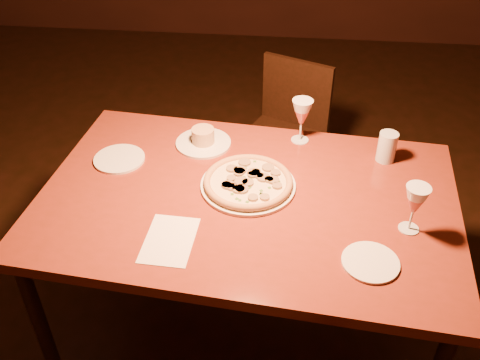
# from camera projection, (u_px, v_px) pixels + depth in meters

# --- Properties ---
(floor) EXTENTS (7.00, 7.00, 0.00)m
(floor) POSITION_uv_depth(u_px,v_px,m) (204.00, 338.00, 2.42)
(floor) COLOR black
(floor) RESTS_ON ground
(dining_table) EXTENTS (1.59, 1.10, 0.81)m
(dining_table) POSITION_uv_depth(u_px,v_px,m) (247.00, 211.00, 1.99)
(dining_table) COLOR maroon
(dining_table) RESTS_ON floor
(chair_far) EXTENTS (0.53, 0.53, 0.83)m
(chair_far) POSITION_uv_depth(u_px,v_px,m) (285.00, 129.00, 2.94)
(chair_far) COLOR black
(chair_far) RESTS_ON floor
(pizza_plate) EXTENTS (0.35, 0.35, 0.04)m
(pizza_plate) POSITION_uv_depth(u_px,v_px,m) (248.00, 182.00, 1.98)
(pizza_plate) COLOR silver
(pizza_plate) RESTS_ON dining_table
(ramekin_saucer) EXTENTS (0.23, 0.23, 0.07)m
(ramekin_saucer) POSITION_uv_depth(u_px,v_px,m) (203.00, 139.00, 2.20)
(ramekin_saucer) COLOR silver
(ramekin_saucer) RESTS_ON dining_table
(wine_glass_far) EXTENTS (0.09, 0.09, 0.19)m
(wine_glass_far) POSITION_uv_depth(u_px,v_px,m) (301.00, 121.00, 2.18)
(wine_glass_far) COLOR #C05650
(wine_glass_far) RESTS_ON dining_table
(wine_glass_right) EXTENTS (0.08, 0.08, 0.18)m
(wine_glass_right) POSITION_uv_depth(u_px,v_px,m) (414.00, 209.00, 1.75)
(wine_glass_right) COLOR #C05650
(wine_glass_right) RESTS_ON dining_table
(water_tumbler) EXTENTS (0.07, 0.07, 0.12)m
(water_tumbler) POSITION_uv_depth(u_px,v_px,m) (387.00, 147.00, 2.09)
(water_tumbler) COLOR #B5BFC6
(water_tumbler) RESTS_ON dining_table
(side_plate_left) EXTENTS (0.20, 0.20, 0.01)m
(side_plate_left) POSITION_uv_depth(u_px,v_px,m) (119.00, 159.00, 2.12)
(side_plate_left) COLOR silver
(side_plate_left) RESTS_ON dining_table
(side_plate_near) EXTENTS (0.18, 0.18, 0.01)m
(side_plate_near) POSITION_uv_depth(u_px,v_px,m) (370.00, 262.00, 1.68)
(side_plate_near) COLOR silver
(side_plate_near) RESTS_ON dining_table
(menu_card) EXTENTS (0.17, 0.24, 0.00)m
(menu_card) POSITION_uv_depth(u_px,v_px,m) (169.00, 240.00, 1.76)
(menu_card) COLOR white
(menu_card) RESTS_ON dining_table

